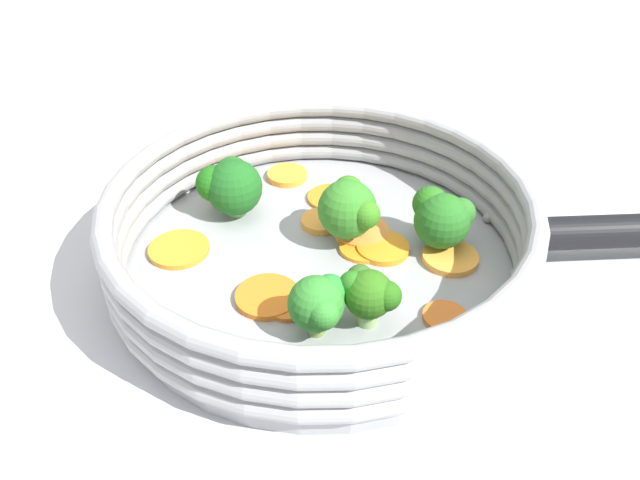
{
  "coord_description": "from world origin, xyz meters",
  "views": [
    {
      "loc": [
        0.24,
        0.28,
        0.31
      ],
      "look_at": [
        0.0,
        0.0,
        0.03
      ],
      "focal_mm": 35.0,
      "sensor_mm": 36.0,
      "label": 1
    }
  ],
  "objects_px": {
    "broccoli_floret_4": "(319,303)",
    "carrot_slice_4": "(287,175)",
    "carrot_slice_6": "(267,296)",
    "broccoli_floret_2": "(229,185)",
    "carrot_slice_2": "(331,198)",
    "carrot_slice_9": "(364,247)",
    "broccoli_floret_0": "(351,209)",
    "broccoli_floret_3": "(369,293)",
    "carrot_slice_3": "(383,248)",
    "carrot_slice_0": "(179,249)",
    "skillet": "(320,263)",
    "carrot_slice_1": "(450,257)",
    "carrot_slice_8": "(445,317)",
    "broccoli_floret_1": "(442,217)",
    "carrot_slice_7": "(365,234)",
    "carrot_slice_10": "(321,221)",
    "carrot_slice_5": "(288,305)",
    "carrot_slice_11": "(230,192)"
  },
  "relations": [
    {
      "from": "carrot_slice_9",
      "to": "carrot_slice_7",
      "type": "bearing_deg",
      "value": -136.32
    },
    {
      "from": "carrot_slice_4",
      "to": "carrot_slice_3",
      "type": "bearing_deg",
      "value": 85.69
    },
    {
      "from": "carrot_slice_1",
      "to": "broccoli_floret_2",
      "type": "bearing_deg",
      "value": -61.11
    },
    {
      "from": "carrot_slice_8",
      "to": "broccoli_floret_1",
      "type": "height_order",
      "value": "broccoli_floret_1"
    },
    {
      "from": "carrot_slice_10",
      "to": "carrot_slice_11",
      "type": "xyz_separation_m",
      "value": [
        0.03,
        -0.09,
        -0.0
      ]
    },
    {
      "from": "carrot_slice_6",
      "to": "skillet",
      "type": "bearing_deg",
      "value": -167.72
    },
    {
      "from": "broccoli_floret_0",
      "to": "carrot_slice_11",
      "type": "bearing_deg",
      "value": -75.13
    },
    {
      "from": "carrot_slice_8",
      "to": "carrot_slice_3",
      "type": "bearing_deg",
      "value": -104.97
    },
    {
      "from": "carrot_slice_7",
      "to": "carrot_slice_11",
      "type": "bearing_deg",
      "value": -69.08
    },
    {
      "from": "broccoli_floret_2",
      "to": "skillet",
      "type": "bearing_deg",
      "value": 100.7
    },
    {
      "from": "broccoli_floret_3",
      "to": "carrot_slice_9",
      "type": "bearing_deg",
      "value": -132.11
    },
    {
      "from": "carrot_slice_3",
      "to": "carrot_slice_5",
      "type": "xyz_separation_m",
      "value": [
        0.09,
        0.0,
        -0.0
      ]
    },
    {
      "from": "broccoli_floret_0",
      "to": "broccoli_floret_4",
      "type": "distance_m",
      "value": 0.1
    },
    {
      "from": "carrot_slice_11",
      "to": "broccoli_floret_0",
      "type": "bearing_deg",
      "value": 104.87
    },
    {
      "from": "carrot_slice_10",
      "to": "skillet",
      "type": "bearing_deg",
      "value": 48.52
    },
    {
      "from": "carrot_slice_2",
      "to": "broccoli_floret_0",
      "type": "relative_size",
      "value": 0.75
    },
    {
      "from": "carrot_slice_9",
      "to": "broccoli_floret_3",
      "type": "relative_size",
      "value": 0.91
    },
    {
      "from": "carrot_slice_7",
      "to": "carrot_slice_8",
      "type": "height_order",
      "value": "carrot_slice_7"
    },
    {
      "from": "broccoli_floret_3",
      "to": "carrot_slice_3",
      "type": "bearing_deg",
      "value": -142.7
    },
    {
      "from": "carrot_slice_10",
      "to": "carrot_slice_11",
      "type": "distance_m",
      "value": 0.09
    },
    {
      "from": "carrot_slice_4",
      "to": "carrot_slice_7",
      "type": "xyz_separation_m",
      "value": [
        0.01,
        0.11,
        -0.0
      ]
    },
    {
      "from": "broccoli_floret_2",
      "to": "broccoli_floret_4",
      "type": "distance_m",
      "value": 0.16
    },
    {
      "from": "carrot_slice_9",
      "to": "broccoli_floret_3",
      "type": "xyz_separation_m",
      "value": [
        0.05,
        0.06,
        0.02
      ]
    },
    {
      "from": "carrot_slice_5",
      "to": "broccoli_floret_1",
      "type": "bearing_deg",
      "value": 170.34
    },
    {
      "from": "carrot_slice_5",
      "to": "broccoli_floret_4",
      "type": "height_order",
      "value": "broccoli_floret_4"
    },
    {
      "from": "broccoli_floret_4",
      "to": "carrot_slice_0",
      "type": "bearing_deg",
      "value": -78.9
    },
    {
      "from": "broccoli_floret_1",
      "to": "broccoli_floret_3",
      "type": "xyz_separation_m",
      "value": [
        0.1,
        0.02,
        -0.0
      ]
    },
    {
      "from": "carrot_slice_0",
      "to": "broccoli_floret_2",
      "type": "height_order",
      "value": "broccoli_floret_2"
    },
    {
      "from": "carrot_slice_11",
      "to": "broccoli_floret_3",
      "type": "height_order",
      "value": "broccoli_floret_3"
    },
    {
      "from": "carrot_slice_6",
      "to": "carrot_slice_2",
      "type": "bearing_deg",
      "value": -150.55
    },
    {
      "from": "carrot_slice_4",
      "to": "carrot_slice_6",
      "type": "relative_size",
      "value": 0.79
    },
    {
      "from": "broccoli_floret_4",
      "to": "carrot_slice_4",
      "type": "bearing_deg",
      "value": -121.96
    },
    {
      "from": "carrot_slice_4",
      "to": "skillet",
      "type": "bearing_deg",
      "value": 64.15
    },
    {
      "from": "carrot_slice_3",
      "to": "broccoli_floret_0",
      "type": "relative_size",
      "value": 0.76
    },
    {
      "from": "carrot_slice_1",
      "to": "broccoli_floret_4",
      "type": "xyz_separation_m",
      "value": [
        0.12,
        -0.01,
        0.02
      ]
    },
    {
      "from": "carrot_slice_2",
      "to": "carrot_slice_9",
      "type": "distance_m",
      "value": 0.07
    },
    {
      "from": "carrot_slice_3",
      "to": "carrot_slice_8",
      "type": "xyz_separation_m",
      "value": [
        0.02,
        0.08,
        -0.0
      ]
    },
    {
      "from": "carrot_slice_7",
      "to": "carrot_slice_8",
      "type": "xyz_separation_m",
      "value": [
        0.02,
        0.1,
        -0.0
      ]
    },
    {
      "from": "carrot_slice_0",
      "to": "carrot_slice_2",
      "type": "xyz_separation_m",
      "value": [
        -0.14,
        0.02,
        -0.0
      ]
    },
    {
      "from": "carrot_slice_3",
      "to": "carrot_slice_6",
      "type": "bearing_deg",
      "value": -7.63
    },
    {
      "from": "carrot_slice_6",
      "to": "carrot_slice_9",
      "type": "height_order",
      "value": "carrot_slice_6"
    },
    {
      "from": "broccoli_floret_1",
      "to": "carrot_slice_10",
      "type": "bearing_deg",
      "value": -58.56
    },
    {
      "from": "carrot_slice_1",
      "to": "broccoli_floret_2",
      "type": "distance_m",
      "value": 0.18
    },
    {
      "from": "carrot_slice_1",
      "to": "broccoli_floret_1",
      "type": "relative_size",
      "value": 0.85
    },
    {
      "from": "carrot_slice_5",
      "to": "broccoli_floret_3",
      "type": "height_order",
      "value": "broccoli_floret_3"
    },
    {
      "from": "skillet",
      "to": "carrot_slice_8",
      "type": "distance_m",
      "value": 0.11
    },
    {
      "from": "carrot_slice_0",
      "to": "carrot_slice_2",
      "type": "bearing_deg",
      "value": 171.2
    },
    {
      "from": "skillet",
      "to": "carrot_slice_1",
      "type": "xyz_separation_m",
      "value": [
        -0.07,
        0.07,
        0.01
      ]
    },
    {
      "from": "carrot_slice_6",
      "to": "broccoli_floret_2",
      "type": "relative_size",
      "value": 0.88
    },
    {
      "from": "carrot_slice_0",
      "to": "broccoli_floret_3",
      "type": "distance_m",
      "value": 0.16
    }
  ]
}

